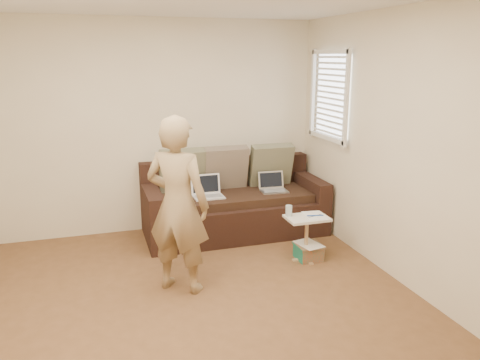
% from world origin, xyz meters
% --- Properties ---
extents(floor, '(4.50, 4.50, 0.00)m').
position_xyz_m(floor, '(0.00, 0.00, 0.00)').
color(floor, brown).
rests_on(floor, ground).
extents(wall_back, '(4.00, 0.00, 4.00)m').
position_xyz_m(wall_back, '(0.00, 2.25, 1.30)').
color(wall_back, beige).
rests_on(wall_back, ground).
extents(wall_front, '(4.00, 0.00, 4.00)m').
position_xyz_m(wall_front, '(0.00, -2.25, 1.30)').
color(wall_front, beige).
rests_on(wall_front, ground).
extents(wall_right, '(0.00, 4.50, 4.50)m').
position_xyz_m(wall_right, '(2.00, 0.00, 1.30)').
color(wall_right, beige).
rests_on(wall_right, ground).
extents(window_blinds, '(0.12, 0.88, 1.08)m').
position_xyz_m(window_blinds, '(1.95, 1.50, 1.70)').
color(window_blinds, white).
rests_on(window_blinds, wall_right).
extents(sofa, '(2.20, 0.95, 0.85)m').
position_xyz_m(sofa, '(0.85, 1.77, 0.42)').
color(sofa, black).
rests_on(sofa, ground).
extents(pillow_left, '(0.55, 0.29, 0.57)m').
position_xyz_m(pillow_left, '(0.25, 2.01, 0.79)').
color(pillow_left, '#5D5E45').
rests_on(pillow_left, sofa).
extents(pillow_mid, '(0.55, 0.27, 0.57)m').
position_xyz_m(pillow_mid, '(0.80, 1.99, 0.79)').
color(pillow_mid, brown).
rests_on(pillow_mid, sofa).
extents(pillow_right, '(0.55, 0.28, 0.57)m').
position_xyz_m(pillow_right, '(1.40, 1.97, 0.79)').
color(pillow_right, '#5D5E45').
rests_on(pillow_right, sofa).
extents(laptop_silver, '(0.34, 0.26, 0.22)m').
position_xyz_m(laptop_silver, '(1.33, 1.68, 0.52)').
color(laptop_silver, '#B7BABC').
rests_on(laptop_silver, sofa).
extents(laptop_white, '(0.36, 0.26, 0.26)m').
position_xyz_m(laptop_white, '(0.50, 1.68, 0.52)').
color(laptop_white, white).
rests_on(laptop_white, sofa).
extents(person, '(0.73, 0.69, 1.66)m').
position_xyz_m(person, '(-0.08, 0.51, 0.83)').
color(person, olive).
rests_on(person, ground).
extents(side_table, '(0.45, 0.31, 0.49)m').
position_xyz_m(side_table, '(1.35, 0.76, 0.24)').
color(side_table, silver).
rests_on(side_table, ground).
extents(drinking_glass, '(0.07, 0.07, 0.12)m').
position_xyz_m(drinking_glass, '(1.17, 0.84, 0.55)').
color(drinking_glass, silver).
rests_on(drinking_glass, side_table).
extents(scissors, '(0.20, 0.13, 0.02)m').
position_xyz_m(scissors, '(1.44, 0.75, 0.50)').
color(scissors, silver).
rests_on(scissors, side_table).
extents(paper_on_table, '(0.25, 0.33, 0.00)m').
position_xyz_m(paper_on_table, '(1.44, 0.77, 0.49)').
color(paper_on_table, white).
rests_on(paper_on_table, side_table).
extents(striped_box, '(0.28, 0.28, 0.18)m').
position_xyz_m(striped_box, '(1.38, 0.76, 0.09)').
color(striped_box, red).
rests_on(striped_box, ground).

